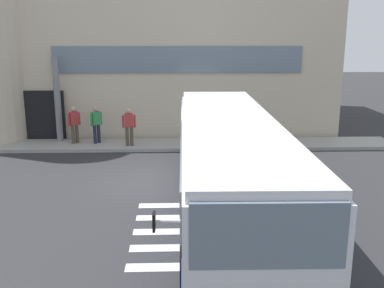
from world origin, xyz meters
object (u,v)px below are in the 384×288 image
passenger_near_column (74,123)px  passenger_by_doorway (96,122)px  entry_support_column (58,100)px  bus_main_foreground (228,167)px  passenger_at_curb_edge (129,125)px

passenger_near_column → passenger_by_doorway: bearing=0.4°
entry_support_column → passenger_near_column: (0.80, -0.48, -0.97)m
entry_support_column → bus_main_foreground: (6.81, -8.32, -0.71)m
passenger_by_doorway → entry_support_column: bearing=164.9°
passenger_by_doorway → passenger_at_curb_edge: 1.63m
bus_main_foreground → passenger_at_curb_edge: size_ratio=7.18×
passenger_near_column → passenger_by_doorway: same height
entry_support_column → passenger_by_doorway: entry_support_column is taller
bus_main_foreground → passenger_by_doorway: bearing=122.8°
passenger_by_doorway → bus_main_foreground: bearing=-57.2°
entry_support_column → passenger_near_column: size_ratio=2.26×
bus_main_foreground → passenger_at_curb_edge: (-3.52, 7.30, -0.26)m
entry_support_column → passenger_by_doorway: 2.04m
passenger_by_doorway → passenger_near_column: bearing=-179.6°
bus_main_foreground → passenger_near_column: size_ratio=7.18×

